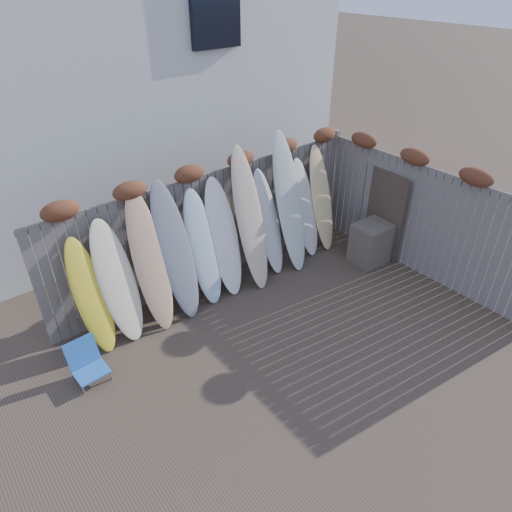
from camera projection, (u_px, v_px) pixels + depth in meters
ground at (306, 345)px, 6.89m from camera, size 80.00×80.00×0.00m
back_fence at (215, 216)px, 7.84m from camera, size 6.05×0.28×2.24m
right_fence at (423, 214)px, 8.00m from camera, size 0.28×4.40×2.24m
house at (118, 55)px, 9.66m from camera, size 8.50×5.50×6.33m
beach_chair at (86, 362)px, 6.24m from camera, size 0.45×0.48×0.58m
wooden_crate at (371, 243)px, 8.63m from camera, size 0.69×0.58×0.78m
lattice_panel at (380, 213)px, 8.69m from camera, size 0.22×1.12×1.69m
surfboard_0 at (91, 297)px, 6.47m from camera, size 0.49×0.65×1.75m
surfboard_1 at (117, 282)px, 6.65m from camera, size 0.59×0.71×1.88m
surfboard_2 at (150, 262)px, 6.84m from camera, size 0.56×0.80×2.16m
surfboard_3 at (176, 252)px, 7.05m from camera, size 0.57×0.79×2.20m
surfboard_4 at (203, 248)px, 7.41m from camera, size 0.54×0.70×1.91m
surfboard_5 at (224, 238)px, 7.60m from camera, size 0.56×0.73×1.99m
surfboard_6 at (250, 220)px, 7.69m from camera, size 0.56×0.88×2.41m
surfboard_7 at (268, 223)px, 8.14m from camera, size 0.53×0.71×1.89m
surfboard_8 at (289, 203)px, 8.14m from camera, size 0.59×0.90×2.48m
surfboard_9 at (305, 208)px, 8.66m from camera, size 0.57×0.69×1.85m
surfboard_10 at (321, 199)px, 8.82m from camera, size 0.50×0.74×2.01m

